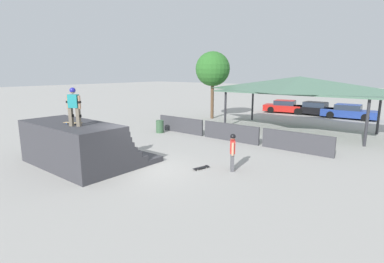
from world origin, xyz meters
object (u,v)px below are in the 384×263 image
object	(u,v)px
skateboard_on_deck	(73,123)
bystander_walking	(233,149)
parked_car_red	(285,107)
parked_car_blue	(349,112)
trash_bin	(160,127)
skater_on_deck	(74,104)
tree_beside_pavilion	(213,69)
parked_car_black	(316,109)
skateboard_on_ground	(202,168)

from	to	relation	value
skateboard_on_deck	bystander_walking	bearing A→B (deg)	17.01
parked_car_red	parked_car_blue	distance (m)	5.86
bystander_walking	trash_bin	xyz separation A→B (m)	(-8.06, 3.68, -0.51)
skater_on_deck	parked_car_blue	size ratio (longest dim) A/B	0.34
tree_beside_pavilion	parked_car_black	xyz separation A→B (m)	(6.57, 7.85, -3.71)
skateboard_on_deck	tree_beside_pavilion	distance (m)	15.75
skateboard_on_ground	tree_beside_pavilion	distance (m)	14.80
trash_bin	parked_car_blue	bearing A→B (deg)	60.08
bystander_walking	trash_bin	world-z (taller)	bystander_walking
skateboard_on_deck	skateboard_on_ground	xyz separation A→B (m)	(4.28, 3.36, -1.94)
trash_bin	skater_on_deck	bearing A→B (deg)	-68.27
trash_bin	parked_car_black	world-z (taller)	parked_car_black
skateboard_on_deck	parked_car_red	bearing A→B (deg)	69.97
skater_on_deck	bystander_walking	bearing A→B (deg)	12.58
parked_car_red	parked_car_black	xyz separation A→B (m)	(2.93, 0.21, -0.00)
tree_beside_pavilion	parked_car_red	distance (m)	9.24
skater_on_deck	bystander_walking	size ratio (longest dim) A/B	0.99
bystander_walking	skater_on_deck	bearing A→B (deg)	97.35
bystander_walking	parked_car_blue	size ratio (longest dim) A/B	0.35
trash_bin	parked_car_black	bearing A→B (deg)	69.68
skater_on_deck	tree_beside_pavilion	xyz separation A→B (m)	(-4.07, 15.35, 1.47)
trash_bin	skateboard_on_deck	bearing A→B (deg)	-70.95
tree_beside_pavilion	parked_car_blue	world-z (taller)	tree_beside_pavilion
skater_on_deck	parked_car_blue	xyz separation A→B (m)	(5.43, 22.83, -2.24)
skater_on_deck	skateboard_on_ground	size ratio (longest dim) A/B	1.97
skateboard_on_deck	trash_bin	size ratio (longest dim) A/B	1.02
skateboard_on_ground	trash_bin	bearing A→B (deg)	72.62
skateboard_on_ground	tree_beside_pavilion	xyz separation A→B (m)	(-7.86, 11.80, 4.26)
tree_beside_pavilion	trash_bin	bearing A→B (deg)	-82.99
parked_car_blue	bystander_walking	bearing A→B (deg)	-94.88
skateboard_on_deck	parked_car_black	bearing A→B (deg)	62.72
skateboard_on_ground	parked_car_red	size ratio (longest dim) A/B	0.18
skateboard_on_deck	skateboard_on_ground	bearing A→B (deg)	18.25
parked_car_black	parked_car_blue	size ratio (longest dim) A/B	0.96
skater_on_deck	parked_car_red	size ratio (longest dim) A/B	0.35
skateboard_on_deck	parked_car_black	xyz separation A→B (m)	(2.99, 23.00, -1.40)
parked_car_red	skateboard_on_ground	bearing A→B (deg)	-88.42
tree_beside_pavilion	skateboard_on_deck	bearing A→B (deg)	-76.71
tree_beside_pavilion	trash_bin	size ratio (longest dim) A/B	6.86
parked_car_red	skater_on_deck	bearing A→B (deg)	-99.60
parked_car_red	parked_car_black	world-z (taller)	same
skateboard_on_deck	parked_car_blue	distance (m)	23.44
parked_car_blue	parked_car_black	bearing A→B (deg)	169.64
parked_car_red	skateboard_on_deck	bearing A→B (deg)	-100.82
skater_on_deck	skateboard_on_deck	bearing A→B (deg)	130.60
trash_bin	parked_car_black	xyz separation A→B (m)	(5.66, 15.28, 0.18)
skater_on_deck	parked_car_black	bearing A→B (deg)	55.62
bystander_walking	parked_car_blue	xyz separation A→B (m)	(0.53, 18.59, -0.33)
skater_on_deck	parked_car_red	bearing A→B (deg)	62.83
tree_beside_pavilion	parked_car_red	size ratio (longest dim) A/B	1.30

